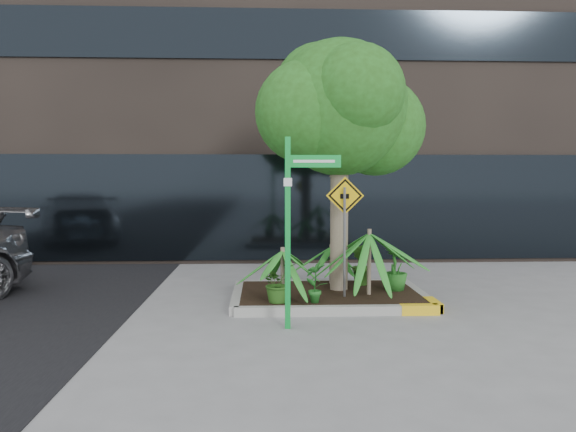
{
  "coord_description": "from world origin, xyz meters",
  "views": [
    {
      "loc": [
        -0.95,
        -9.35,
        2.15
      ],
      "look_at": [
        -0.52,
        0.2,
        1.48
      ],
      "focal_mm": 35.0,
      "sensor_mm": 36.0,
      "label": 1
    }
  ],
  "objects": [
    {
      "name": "palm_back",
      "position": [
        0.33,
        1.06,
        0.84
      ],
      "size": [
        0.83,
        0.83,
        0.92
      ],
      "color": "gray",
      "rests_on": "ground"
    },
    {
      "name": "palm_front",
      "position": [
        0.86,
        0.04,
        1.2
      ],
      "size": [
        1.26,
        1.26,
        1.4
      ],
      "color": "gray",
      "rests_on": "ground"
    },
    {
      "name": "building",
      "position": [
        0.5,
        8.5,
        7.5
      ],
      "size": [
        18.0,
        8.0,
        15.0
      ],
      "primitive_type": "cube",
      "color": "#2D2621",
      "rests_on": "ground"
    },
    {
      "name": "shrub_b",
      "position": [
        1.39,
        0.39,
        0.53
      ],
      "size": [
        0.56,
        0.56,
        0.76
      ],
      "primitive_type": "imported",
      "rotation": [
        0.0,
        0.0,
        1.98
      ],
      "color": "#257021",
      "rests_on": "planter"
    },
    {
      "name": "shrub_a",
      "position": [
        -0.71,
        -0.5,
        0.47
      ],
      "size": [
        0.82,
        0.82,
        0.64
      ],
      "primitive_type": "imported",
      "rotation": [
        0.0,
        0.0,
        0.72
      ],
      "color": "#265618",
      "rests_on": "planter"
    },
    {
      "name": "tree",
      "position": [
        0.4,
        0.52,
        3.35
      ],
      "size": [
        3.06,
        2.72,
        4.59
      ],
      "color": "gray",
      "rests_on": "ground"
    },
    {
      "name": "planter",
      "position": [
        0.23,
        0.27,
        0.1
      ],
      "size": [
        3.35,
        2.36,
        0.15
      ],
      "color": "#9E9E99",
      "rests_on": "ground"
    },
    {
      "name": "shrub_c",
      "position": [
        -0.12,
        -0.54,
        0.49
      ],
      "size": [
        0.5,
        0.5,
        0.68
      ],
      "primitive_type": "imported",
      "rotation": [
        0.0,
        0.0,
        3.82
      ],
      "color": "#206922",
      "rests_on": "planter"
    },
    {
      "name": "cattle_sign",
      "position": [
        0.39,
        -0.27,
        1.51
      ],
      "size": [
        0.61,
        0.28,
        2.0
      ],
      "rotation": [
        0.0,
        0.0,
        -0.18
      ],
      "color": "slate",
      "rests_on": "ground"
    },
    {
      "name": "shrub_d",
      "position": [
        0.88,
        0.84,
        0.53
      ],
      "size": [
        0.53,
        0.53,
        0.77
      ],
      "primitive_type": "imported",
      "rotation": [
        0.0,
        0.0,
        5.03
      ],
      "color": "#2C5F1B",
      "rests_on": "planter"
    },
    {
      "name": "street_sign_post",
      "position": [
        -0.55,
        -1.45,
        1.67
      ],
      "size": [
        0.8,
        0.79,
        2.71
      ],
      "rotation": [
        0.0,
        0.0,
        -0.02
      ],
      "color": "#0E9D36",
      "rests_on": "ground"
    },
    {
      "name": "palm_left",
      "position": [
        -0.63,
        -0.21,
        0.94
      ],
      "size": [
        0.96,
        0.96,
        1.06
      ],
      "color": "gray",
      "rests_on": "ground"
    },
    {
      "name": "ground",
      "position": [
        0.0,
        0.0,
        0.0
      ],
      "size": [
        80.0,
        80.0,
        0.0
      ],
      "primitive_type": "plane",
      "color": "gray",
      "rests_on": "ground"
    }
  ]
}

